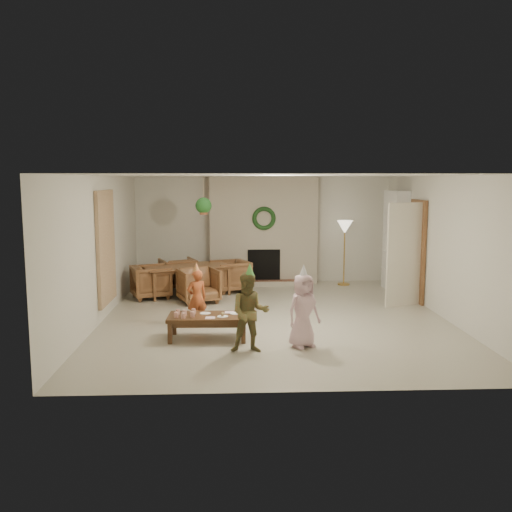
{
  "coord_description": "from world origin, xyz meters",
  "views": [
    {
      "loc": [
        -0.74,
        -9.58,
        2.43
      ],
      "look_at": [
        -0.3,
        0.4,
        1.05
      ],
      "focal_mm": 38.8,
      "sensor_mm": 36.0,
      "label": 1
    }
  ],
  "objects": [
    {
      "name": "coffee_table_apron",
      "position": [
        -1.11,
        -1.29,
        0.28
      ],
      "size": [
        1.13,
        0.54,
        0.07
      ],
      "primitive_type": "cube",
      "rotation": [
        0.0,
        0.0,
        -0.03
      ],
      "color": "#4D2F19",
      "rests_on": "floor"
    },
    {
      "name": "coffee_leg_br",
      "position": [
        -0.56,
        -1.06,
        0.16
      ],
      "size": [
        0.07,
        0.07,
        0.32
      ],
      "primitive_type": "cube",
      "rotation": [
        0.0,
        0.0,
        -0.03
      ],
      "color": "#4D2F19",
      "rests_on": "floor"
    },
    {
      "name": "wall_back",
      "position": [
        0.0,
        3.5,
        1.25
      ],
      "size": [
        7.0,
        0.0,
        7.0
      ],
      "primitive_type": "plane",
      "rotation": [
        1.57,
        0.0,
        0.0
      ],
      "color": "silver",
      "rests_on": "floor"
    },
    {
      "name": "dining_table",
      "position": [
        -1.68,
        2.0,
        0.31
      ],
      "size": [
        2.0,
        1.55,
        0.62
      ],
      "primitive_type": "imported",
      "rotation": [
        0.0,
        0.0,
        0.36
      ],
      "color": "brown",
      "rests_on": "floor"
    },
    {
      "name": "cup_f",
      "position": [
        -1.34,
        -1.21,
        0.41
      ],
      "size": [
        0.07,
        0.07,
        0.08
      ],
      "primitive_type": "cylinder",
      "rotation": [
        0.0,
        0.0,
        -0.03
      ],
      "color": "silver",
      "rests_on": "coffee_table_top"
    },
    {
      "name": "plate_a",
      "position": [
        -1.16,
        -1.18,
        0.38
      ],
      "size": [
        0.17,
        0.17,
        0.01
      ],
      "primitive_type": "cylinder",
      "rotation": [
        0.0,
        0.0,
        -0.03
      ],
      "color": "white",
      "rests_on": "coffee_table_top"
    },
    {
      "name": "books_row_mid",
      "position": [
        2.8,
        2.35,
        0.99
      ],
      "size": [
        0.2,
        0.44,
        0.24
      ],
      "primitive_type": "cube",
      "color": "#264F8B",
      "rests_on": "bookshelf_shelf_b"
    },
    {
      "name": "bookshelf_shelf_d",
      "position": [
        2.82,
        2.3,
        1.65
      ],
      "size": [
        0.3,
        0.92,
        0.03
      ],
      "primitive_type": "cube",
      "color": "white",
      "rests_on": "bookshelf_carcass"
    },
    {
      "name": "curtain_panel",
      "position": [
        -2.96,
        0.2,
        1.25
      ],
      "size": [
        0.06,
        1.2,
        2.0
      ],
      "primitive_type": "cube",
      "color": "#CAB68F",
      "rests_on": "wall_left"
    },
    {
      "name": "party_hat_plaid",
      "position": [
        -0.49,
        -1.97,
        1.19
      ],
      "size": [
        0.17,
        0.17,
        0.19
      ],
      "primitive_type": "cone",
      "rotation": [
        0.0,
        0.0,
        -0.36
      ],
      "color": "#5BBE51",
      "rests_on": "child_plaid"
    },
    {
      "name": "floor_lamp_shade",
      "position": [
        1.86,
        3.0,
        1.35
      ],
      "size": [
        0.36,
        0.36,
        0.3
      ],
      "primitive_type": "cone",
      "rotation": [
        3.14,
        0.0,
        0.0
      ],
      "color": "beige",
      "rests_on": "floor_lamp_post"
    },
    {
      "name": "dining_chair_right",
      "position": [
        -0.77,
        2.35,
        0.34
      ],
      "size": [
        0.97,
        0.95,
        0.69
      ],
      "primitive_type": "imported",
      "rotation": [
        0.0,
        0.0,
        -1.21
      ],
      "color": "brown",
      "rests_on": "floor"
    },
    {
      "name": "coffee_leg_fr",
      "position": [
        -0.57,
        -1.55,
        0.16
      ],
      "size": [
        0.07,
        0.07,
        0.32
      ],
      "primitive_type": "cube",
      "rotation": [
        0.0,
        0.0,
        -0.03
      ],
      "color": "#4D2F19",
      "rests_on": "floor"
    },
    {
      "name": "hanging_plant_pot",
      "position": [
        -1.3,
        1.5,
        1.8
      ],
      "size": [
        0.16,
        0.16,
        0.12
      ],
      "primitive_type": "cylinder",
      "color": "brown",
      "rests_on": "hanging_plant_cord"
    },
    {
      "name": "door_leaf",
      "position": [
        2.58,
        0.82,
        1.0
      ],
      "size": [
        0.77,
        0.32,
        2.0
      ],
      "primitive_type": "cube",
      "rotation": [
        0.0,
        0.0,
        -1.22
      ],
      "color": "beige",
      "rests_on": "floor"
    },
    {
      "name": "fireplace_hearth",
      "position": [
        0.0,
        2.95,
        0.06
      ],
      "size": [
        1.6,
        0.3,
        0.12
      ],
      "primitive_type": "cube",
      "color": "#5B2819",
      "rests_on": "floor"
    },
    {
      "name": "bookshelf_carcass",
      "position": [
        2.84,
        2.3,
        1.1
      ],
      "size": [
        0.3,
        1.0,
        2.2
      ],
      "primitive_type": "cube",
      "color": "white",
      "rests_on": "floor"
    },
    {
      "name": "child_red",
      "position": [
        -1.33,
        -0.53,
        0.48
      ],
      "size": [
        0.41,
        0.35,
        0.95
      ],
      "primitive_type": "imported",
      "rotation": [
        0.0,
        0.0,
        3.55
      ],
      "color": "#A44823",
      "rests_on": "floor"
    },
    {
      "name": "child_plaid",
      "position": [
        -0.49,
        -1.97,
        0.57
      ],
      "size": [
        0.56,
        0.44,
        1.15
      ],
      "primitive_type": "imported",
      "rotation": [
        0.0,
        0.0,
        -0.01
      ],
      "color": "brown",
      "rests_on": "floor"
    },
    {
      "name": "wall_right",
      "position": [
        3.0,
        0.0,
        1.25
      ],
      "size": [
        0.0,
        7.0,
        7.0
      ],
      "primitive_type": "plane",
      "rotation": [
        1.57,
        0.0,
        -1.57
      ],
      "color": "silver",
      "rests_on": "floor"
    },
    {
      "name": "door_frame",
      "position": [
        2.96,
        1.2,
        1.02
      ],
      "size": [
        0.05,
        0.86,
        2.04
      ],
      "primitive_type": "cube",
      "color": "brown",
      "rests_on": "floor"
    },
    {
      "name": "cup_b",
      "position": [
        -1.58,
        -1.23,
        0.41
      ],
      "size": [
        0.07,
        0.07,
        0.08
      ],
      "primitive_type": "cylinder",
      "rotation": [
        0.0,
        0.0,
        -0.03
      ],
      "color": "silver",
      "rests_on": "coffee_table_top"
    },
    {
      "name": "party_hat_pink",
      "position": [
        0.29,
        -1.76,
        1.13
      ],
      "size": [
        0.18,
        0.18,
        0.2
      ],
      "primitive_type": "cone",
      "rotation": [
        0.0,
        0.0,
        0.34
      ],
      "color": "silver",
      "rests_on": "child_pink"
    },
    {
      "name": "coffee_leg_bl",
      "position": [
        -1.66,
        -1.03,
        0.16
      ],
      "size": [
        0.07,
        0.07,
        0.32
      ],
      "primitive_type": "cube",
      "rotation": [
        0.0,
        0.0,
        -0.03
      ],
      "color": "#4D2F19",
      "rests_on": "floor"
    },
    {
      "name": "hanging_plant_cord",
      "position": [
        -1.3,
        1.5,
        2.15
      ],
      "size": [
        0.01,
        0.01,
        0.7
      ],
      "primitive_type": "cylinder",
      "color": "tan",
      "rests_on": "ceiling"
    },
    {
      "name": "floor",
      "position": [
        0.0,
        0.0,
        0.0
      ],
      "size": [
        7.0,
        7.0,
        0.0
      ],
      "primitive_type": "plane",
      "color": "#B7B29E",
      "rests_on": "ground"
    },
    {
      "name": "child_pink",
      "position": [
        0.29,
        -1.76,
        0.54
      ],
      "size": [
        0.63,
        0.56,
        1.09
      ],
      "primitive_type": "imported",
      "rotation": [
        0.0,
        0.0,
        0.51
      ],
      "color": "beige",
      "rests_on": "floor"
    },
    {
      "name": "ceiling",
      "position": [
        0.0,
        0.0,
        2.5
      ],
      "size": [
        7.0,
        7.0,
        0.0
      ],
      "primitive_type": "plane",
      "rotation": [
        3.14,
        0.0,
        0.0
      ],
      "color": "white",
      "rests_on": "wall_back"
    },
    {
      "name": "fireplace_wreath",
      "position": [
        0.0,
        3.07,
        1.55
      ],
      "size": [
        0.54,
        0.1,
        0.54
      ],
      "primitive_type": "torus",
      "rotation": [
        1.57,
        0.0,
        0.0
      ],
      "color": "#163B17",
      "rests_on": "fireplace_mass"
    },
    {
      "name": "coffee_leg_fl",
      "position": [
        -1.67,
        -1.52,
        0.16
      ],
      "size": [
        0.07,
        0.07,
        0.32
      ],
      "primitive_type": "cube",
      "rotation": [
        0.0,
        0.0,
        -0.03
      ],
      "color": "#4D2F19",
      "rests_on": "floor"
    },
    {
      "name": "dining_chair_near",
      "position": [
        -1.41,
        1.28,
        0.34
      ],
      "size": [
        0.95,
        0.97,
        0.69
      ],
      "primitive_type": "imported",
      "rotation": [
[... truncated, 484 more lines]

